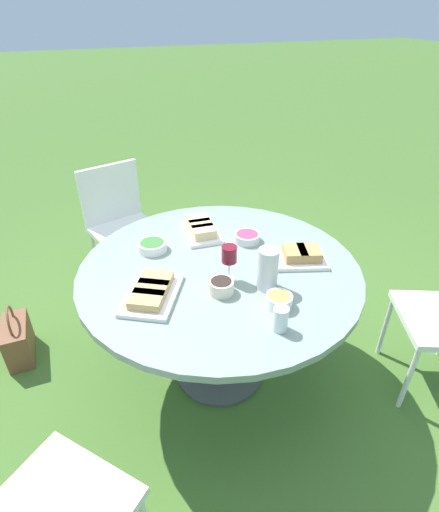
% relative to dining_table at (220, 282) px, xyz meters
% --- Properties ---
extents(ground_plane, '(40.00, 40.00, 0.00)m').
position_rel_dining_table_xyz_m(ground_plane, '(0.00, 0.00, -0.65)').
color(ground_plane, '#446B2B').
extents(dining_table, '(1.38, 1.38, 0.75)m').
position_rel_dining_table_xyz_m(dining_table, '(0.00, 0.00, 0.00)').
color(dining_table, '#4C4C51').
rests_on(dining_table, ground_plane).
extents(chair_near_left, '(0.52, 0.54, 0.89)m').
position_rel_dining_table_xyz_m(chair_near_left, '(1.15, 0.31, -0.13)').
color(chair_near_left, white).
rests_on(chair_near_left, ground_plane).
extents(water_pitcher, '(0.10, 0.09, 0.20)m').
position_rel_dining_table_xyz_m(water_pitcher, '(-0.23, -0.14, 0.20)').
color(water_pitcher, silver).
rests_on(water_pitcher, dining_table).
extents(wine_glass, '(0.07, 0.07, 0.18)m').
position_rel_dining_table_xyz_m(wine_glass, '(-0.12, -0.00, 0.23)').
color(wine_glass, silver).
rests_on(wine_glass, dining_table).
extents(platter_bread_main, '(0.30, 0.21, 0.07)m').
position_rel_dining_table_xyz_m(platter_bread_main, '(0.34, -0.02, 0.13)').
color(platter_bread_main, white).
rests_on(platter_bread_main, dining_table).
extents(platter_charcuterie, '(0.39, 0.35, 0.06)m').
position_rel_dining_table_xyz_m(platter_charcuterie, '(-0.11, 0.36, 0.12)').
color(platter_charcuterie, white).
rests_on(platter_charcuterie, dining_table).
extents(platter_sandwich_side, '(0.28, 0.35, 0.07)m').
position_rel_dining_table_xyz_m(platter_sandwich_side, '(-0.10, -0.38, 0.13)').
color(platter_sandwich_side, white).
rests_on(platter_sandwich_side, dining_table).
extents(bowl_fries, '(0.11, 0.11, 0.06)m').
position_rel_dining_table_xyz_m(bowl_fries, '(-0.37, -0.12, 0.13)').
color(bowl_fries, white).
rests_on(bowl_fries, dining_table).
extents(bowl_salad, '(0.15, 0.15, 0.05)m').
position_rel_dining_table_xyz_m(bowl_salad, '(0.27, 0.27, 0.12)').
color(bowl_salad, white).
rests_on(bowl_salad, dining_table).
extents(bowl_olives, '(0.11, 0.11, 0.06)m').
position_rel_dining_table_xyz_m(bowl_olives, '(-0.19, 0.07, 0.13)').
color(bowl_olives, beige).
rests_on(bowl_olives, dining_table).
extents(bowl_dip_red, '(0.14, 0.14, 0.05)m').
position_rel_dining_table_xyz_m(bowl_dip_red, '(0.17, -0.23, 0.12)').
color(bowl_dip_red, silver).
rests_on(bowl_dip_red, dining_table).
extents(cup_water_near, '(0.06, 0.06, 0.11)m').
position_rel_dining_table_xyz_m(cup_water_near, '(-0.50, -0.06, 0.15)').
color(cup_water_near, silver).
rests_on(cup_water_near, dining_table).
extents(handbag, '(0.30, 0.14, 0.37)m').
position_rel_dining_table_xyz_m(handbag, '(0.57, 1.08, -0.52)').
color(handbag, brown).
rests_on(handbag, ground_plane).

